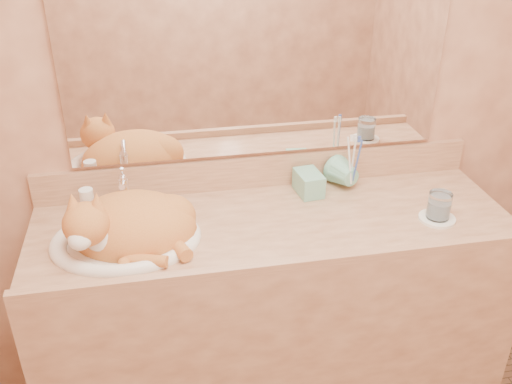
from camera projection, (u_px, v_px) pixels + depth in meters
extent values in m
cube|color=#9A5F46|center=(259.00, 81.00, 1.94)|extent=(2.40, 0.02, 2.50)
cube|color=white|center=(260.00, 40.00, 1.86)|extent=(1.30, 0.02, 0.80)
imported|color=#7AC4A8|center=(316.00, 178.00, 1.97)|extent=(0.09, 0.09, 0.18)
imported|color=#7AC4A8|center=(352.00, 179.00, 2.05)|extent=(0.14, 0.14, 0.10)
cylinder|color=white|center=(437.00, 218.00, 1.91)|extent=(0.12, 0.12, 0.01)
cylinder|color=silver|center=(439.00, 206.00, 1.88)|extent=(0.08, 0.08, 0.09)
cylinder|color=white|center=(88.00, 204.00, 1.89)|extent=(0.05, 0.05, 0.11)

